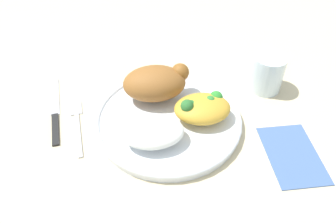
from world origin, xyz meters
The scene contains 9 objects.
ground_plane centered at (0.00, 0.00, 0.00)m, with size 2.00×2.00×0.00m, color beige.
plate centered at (0.00, 0.00, 0.01)m, with size 0.27×0.27×0.02m.
roasted_chicken centered at (-0.02, 0.06, 0.05)m, with size 0.13×0.08×0.06m.
rice_pile centered at (-0.03, -0.05, 0.04)m, with size 0.11×0.07×0.04m, color white.
mac_cheese_with_broccoli centered at (0.06, -0.01, 0.04)m, with size 0.10×0.08×0.05m.
fork centered at (-0.17, 0.02, 0.00)m, with size 0.03×0.14×0.01m.
knife centered at (-0.21, 0.05, 0.00)m, with size 0.04×0.19×0.01m.
water_glass centered at (0.21, 0.08, 0.04)m, with size 0.07×0.07×0.08m, color silver.
napkin centered at (0.20, -0.10, 0.00)m, with size 0.09×0.13×0.00m, color #47669E.
Camera 1 is at (-0.05, -0.44, 0.46)m, focal length 36.54 mm.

